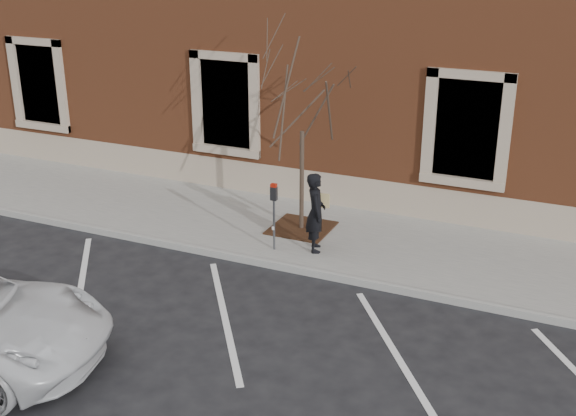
% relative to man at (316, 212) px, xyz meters
% --- Properties ---
extents(ground, '(120.00, 120.00, 0.00)m').
position_rel_man_xyz_m(ground, '(-0.52, -0.84, -1.00)').
color(ground, '#28282B').
rests_on(ground, ground).
extents(sidewalk_near, '(40.00, 3.50, 0.15)m').
position_rel_man_xyz_m(sidewalk_near, '(-0.52, 0.91, -0.93)').
color(sidewalk_near, '#A6A49C').
rests_on(sidewalk_near, ground).
extents(curb_near, '(40.00, 0.12, 0.15)m').
position_rel_man_xyz_m(curb_near, '(-0.52, -0.89, -0.93)').
color(curb_near, '#9E9E99').
rests_on(curb_near, ground).
extents(parking_stripes, '(28.00, 4.40, 0.01)m').
position_rel_man_xyz_m(parking_stripes, '(-0.52, -3.04, -1.00)').
color(parking_stripes, silver).
rests_on(parking_stripes, ground).
extents(building_civic, '(40.00, 8.62, 8.00)m').
position_rel_man_xyz_m(building_civic, '(-0.52, 6.90, 2.99)').
color(building_civic, brown).
rests_on(building_civic, ground).
extents(man, '(0.63, 0.74, 1.70)m').
position_rel_man_xyz_m(man, '(0.00, 0.00, 0.00)').
color(man, black).
rests_on(man, sidewalk_near).
extents(parking_meter, '(0.13, 0.10, 1.47)m').
position_rel_man_xyz_m(parking_meter, '(-0.80, -0.33, 0.17)').
color(parking_meter, '#595B60').
rests_on(parking_meter, sidewalk_near).
extents(tree_grate, '(1.32, 1.32, 0.03)m').
position_rel_man_xyz_m(tree_grate, '(-0.72, 0.94, -0.84)').
color(tree_grate, '#3C2013').
rests_on(tree_grate, sidewalk_near).
extents(sapling, '(2.49, 2.49, 4.14)m').
position_rel_man_xyz_m(sapling, '(-0.72, 0.94, 2.05)').
color(sapling, '#423028').
rests_on(sapling, sidewalk_near).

